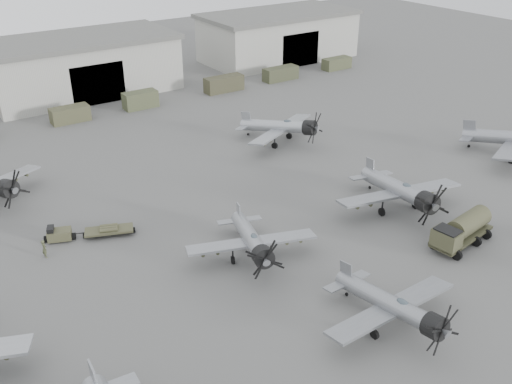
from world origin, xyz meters
TOP-DOWN VIEW (x-y plane):
  - ground at (0.00, 0.00)m, footprint 220.00×220.00m
  - hangar_center at (0.00, 61.96)m, footprint 29.00×14.80m
  - hangar_right at (38.00, 61.96)m, footprint 29.00×14.80m
  - support_truck_3 at (-6.21, 50.00)m, footprint 5.22×2.20m
  - support_truck_4 at (4.25, 50.00)m, footprint 5.00×2.20m
  - support_truck_5 at (18.60, 50.00)m, footprint 6.38×2.20m
  - support_truck_6 at (29.80, 50.00)m, footprint 6.17×2.20m
  - support_truck_7 at (42.37, 50.00)m, footprint 5.42×2.20m
  - aircraft_near_1 at (-0.82, -5.25)m, footprint 11.21×10.08m
  - aircraft_mid_1 at (-4.33, 7.62)m, footprint 11.11×10.02m
  - aircraft_mid_2 at (12.41, 6.53)m, footprint 13.07×11.76m
  - aircraft_far_1 at (13.42, 27.19)m, footprint 12.01×10.89m
  - fuel_tanker at (12.62, -0.54)m, footprint 7.30×3.92m
  - tug_trailer at (-15.39, 19.55)m, footprint 7.55×4.10m
  - ground_crew at (-18.79, 18.18)m, footprint 0.44×0.64m

SIDE VIEW (x-z plane):
  - ground at x=0.00m, z-range 0.00..0.00m
  - tug_trailer at x=-15.39m, z-range -0.19..1.33m
  - ground_crew at x=-18.79m, z-range 0.00..1.71m
  - support_truck_7 at x=42.37m, z-range 0.00..2.02m
  - support_truck_3 at x=-6.21m, z-range 0.00..2.15m
  - support_truck_6 at x=29.80m, z-range 0.00..2.21m
  - support_truck_5 at x=18.60m, z-range 0.00..2.42m
  - support_truck_4 at x=4.25m, z-range 0.00..2.44m
  - fuel_tanker at x=12.62m, z-range 0.20..2.92m
  - aircraft_mid_1 at x=-4.33m, z-range -0.20..4.27m
  - aircraft_near_1 at x=-0.82m, z-range -0.20..4.30m
  - aircraft_far_1 at x=13.42m, z-range -0.22..4.69m
  - aircraft_mid_2 at x=12.41m, z-range -0.23..4.96m
  - hangar_center at x=0.00m, z-range 0.02..8.72m
  - hangar_right at x=38.00m, z-range 0.02..8.72m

